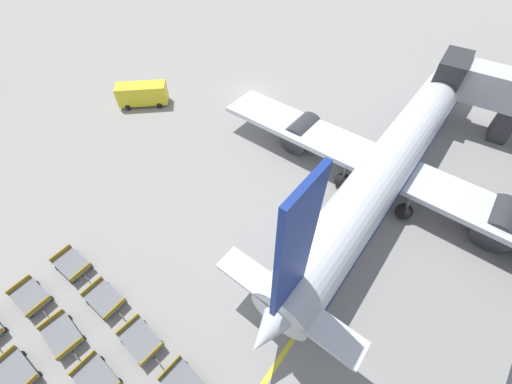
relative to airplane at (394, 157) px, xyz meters
The scene contains 11 objects.
ground_plane 18.45m from the airplane, 169.90° to the left, with size 500.00×500.00×0.00m, color gray.
airplane is the anchor object (origin of this frame).
service_van 26.44m from the airplane, 166.04° to the right, with size 4.95×5.13×2.33m.
baggage_dolly_row_near_col_b 28.69m from the airplane, 107.73° to the right, with size 3.27×1.81×0.92m.
baggage_dolly_row_mid_a_col_a 27.79m from the airplane, 116.71° to the right, with size 3.27×1.82×0.92m.
baggage_dolly_row_mid_a_col_b 26.15m from the airplane, 109.50° to the right, with size 3.24×1.74×0.92m.
baggage_dolly_row_mid_a_col_c 25.08m from the airplane, 101.64° to the right, with size 3.24×1.74×0.92m.
baggage_dolly_row_mid_b_col_a 25.32m from the airplane, 120.04° to the right, with size 3.27×1.83×0.92m.
baggage_dolly_row_mid_b_col_b 23.51m from the airplane, 111.94° to the right, with size 3.26×1.80×0.92m.
baggage_dolly_row_mid_b_col_c 22.36m from the airplane, 102.79° to the right, with size 3.24×1.73×0.92m.
stand_guidance_stripe 8.40m from the airplane, 80.04° to the right, with size 1.51×24.61×0.01m.
Camera 1 is at (21.76, -24.64, 20.00)m, focal length 22.00 mm.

